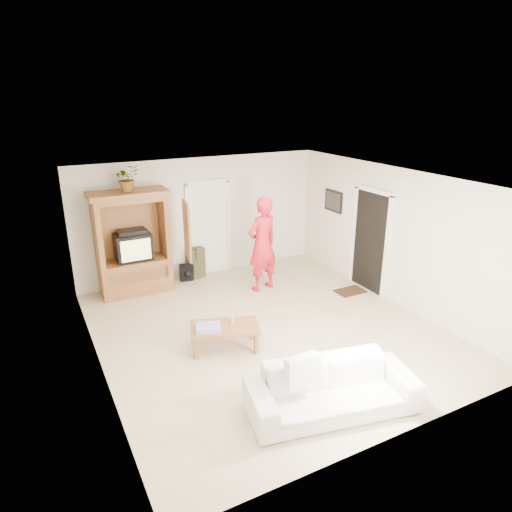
{
  "coord_description": "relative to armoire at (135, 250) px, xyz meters",
  "views": [
    {
      "loc": [
        -3.41,
        -6.14,
        3.89
      ],
      "look_at": [
        0.1,
        0.6,
        1.15
      ],
      "focal_mm": 32.0,
      "sensor_mm": 36.0,
      "label": 1
    }
  ],
  "objects": [
    {
      "name": "door_back",
      "position": [
        1.73,
        0.31,
        0.11
      ],
      "size": [
        0.85,
        0.05,
        2.04
      ],
      "primitive_type": "cube",
      "color": "white",
      "rests_on": "floor"
    },
    {
      "name": "wall_left",
      "position": [
        -1.17,
        -2.66,
        0.39
      ],
      "size": [
        0.0,
        6.0,
        6.0
      ],
      "primitive_type": "plane",
      "rotation": [
        1.57,
        0.0,
        1.57
      ],
      "color": "silver",
      "rests_on": "floor"
    },
    {
      "name": "coffee_table",
      "position": [
        0.68,
        -2.89,
        -0.56
      ],
      "size": [
        1.21,
        0.91,
        0.4
      ],
      "rotation": [
        0.0,
        0.0,
        -0.33
      ],
      "color": "brown",
      "rests_on": "floor"
    },
    {
      "name": "floor",
      "position": [
        1.58,
        -2.66,
        -0.91
      ],
      "size": [
        6.0,
        6.0,
        0.0
      ],
      "primitive_type": "plane",
      "color": "tan",
      "rests_on": "ground"
    },
    {
      "name": "doormat",
      "position": [
        3.88,
        -2.06,
        -0.9
      ],
      "size": [
        0.6,
        0.4,
        0.02
      ],
      "primitive_type": "cube",
      "color": "#382316",
      "rests_on": "floor"
    },
    {
      "name": "backpack_black",
      "position": [
        1.08,
        0.06,
        -0.73
      ],
      "size": [
        0.32,
        0.22,
        0.36
      ],
      "primitive_type": null,
      "rotation": [
        0.0,
        0.0,
        -0.18
      ],
      "color": "black",
      "rests_on": "floor"
    },
    {
      "name": "plant",
      "position": [
        -0.02,
        -0.03,
        1.44
      ],
      "size": [
        0.55,
        0.51,
        0.5
      ],
      "primitive_type": "imported",
      "rotation": [
        0.0,
        0.0,
        0.3
      ],
      "color": "#4C7238",
      "rests_on": "armoire"
    },
    {
      "name": "candle",
      "position": [
        0.83,
        -2.84,
        -0.46
      ],
      "size": [
        0.08,
        0.08,
        0.1
      ],
      "primitive_type": "cylinder",
      "color": "tan",
      "rests_on": "coffee_table"
    },
    {
      "name": "wall_front",
      "position": [
        1.58,
        -5.66,
        0.39
      ],
      "size": [
        5.5,
        0.0,
        5.5
      ],
      "primitive_type": "plane",
      "rotation": [
        -1.57,
        0.0,
        0.0
      ],
      "color": "silver",
      "rests_on": "floor"
    },
    {
      "name": "man",
      "position": [
        2.34,
        -1.08,
        0.07
      ],
      "size": [
        0.8,
        0.62,
        1.96
      ],
      "primitive_type": "imported",
      "rotation": [
        0.0,
        0.0,
        3.38
      ],
      "color": "red",
      "rests_on": "floor"
    },
    {
      "name": "framed_picture",
      "position": [
        4.31,
        -0.76,
        0.69
      ],
      "size": [
        0.03,
        0.6,
        0.48
      ],
      "primitive_type": "cube",
      "color": "black",
      "rests_on": "wall_right"
    },
    {
      "name": "towel",
      "position": [
        0.41,
        -2.89,
        -0.47
      ],
      "size": [
        0.45,
        0.39,
        0.08
      ],
      "primitive_type": "cube",
      "rotation": [
        0.0,
        0.0,
        -0.34
      ],
      "color": "#CD4492",
      "rests_on": "coffee_table"
    },
    {
      "name": "wall_back",
      "position": [
        1.58,
        0.34,
        0.39
      ],
      "size": [
        5.5,
        0.0,
        5.5
      ],
      "primitive_type": "plane",
      "rotation": [
        1.57,
        0.0,
        0.0
      ],
      "color": "silver",
      "rests_on": "floor"
    },
    {
      "name": "backpack_olive",
      "position": [
        1.34,
        0.19,
        -0.57
      ],
      "size": [
        0.4,
        0.32,
        0.67
      ],
      "primitive_type": null,
      "rotation": [
        0.0,
        0.0,
        0.17
      ],
      "color": "#47442B",
      "rests_on": "floor"
    },
    {
      "name": "ceiling",
      "position": [
        1.58,
        -2.66,
        1.69
      ],
      "size": [
        6.0,
        6.0,
        0.0
      ],
      "primitive_type": "plane",
      "rotation": [
        3.14,
        0.0,
        0.0
      ],
      "color": "white",
      "rests_on": "floor"
    },
    {
      "name": "wall_right",
      "position": [
        4.33,
        -2.66,
        0.39
      ],
      "size": [
        0.0,
        6.0,
        6.0
      ],
      "primitive_type": "plane",
      "rotation": [
        1.57,
        0.0,
        -1.57
      ],
      "color": "silver",
      "rests_on": "floor"
    },
    {
      "name": "sofa",
      "position": [
        1.29,
        -4.9,
        -0.59
      ],
      "size": [
        2.3,
        1.28,
        0.63
      ],
      "primitive_type": "imported",
      "rotation": [
        0.0,
        0.0,
        -0.21
      ],
      "color": "silver",
      "rests_on": "floor"
    },
    {
      "name": "armoire",
      "position": [
        0.0,
        0.0,
        0.0
      ],
      "size": [
        1.82,
        1.14,
        2.1
      ],
      "color": "brown",
      "rests_on": "floor"
    },
    {
      "name": "doorway_right",
      "position": [
        4.3,
        -2.06,
        0.11
      ],
      "size": [
        0.05,
        0.9,
        2.04
      ],
      "primitive_type": "cube",
      "color": "black",
      "rests_on": "floor"
    }
  ]
}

